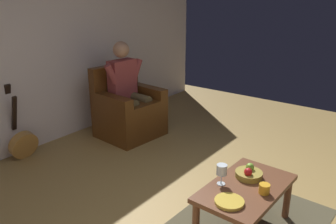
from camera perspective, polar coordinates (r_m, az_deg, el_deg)
ground_plane at (r=3.31m, az=11.83°, el=-16.93°), size 7.31×7.31×0.00m
wall_back at (r=4.68m, az=-20.79°, el=10.29°), size 6.49×0.06×2.61m
armchair at (r=4.87m, az=-6.59°, el=0.06°), size 0.85×0.79×0.98m
person_seated at (r=4.75m, az=-6.68°, el=4.26°), size 0.66×0.57×1.31m
coffee_table at (r=3.00m, az=12.67°, el=-12.94°), size 0.92×0.56×0.43m
guitar at (r=4.56m, az=-22.84°, el=-4.59°), size 0.34×0.31×0.91m
wine_glass_near at (r=2.89m, az=8.86°, el=-9.56°), size 0.09×0.09×0.18m
fruit_bowl at (r=3.08m, az=13.19°, el=-9.83°), size 0.23×0.23×0.11m
decorative_dish at (r=2.72m, az=10.08°, el=-14.36°), size 0.22×0.22×0.02m
candle_jar at (r=2.88m, az=15.61°, el=-12.10°), size 0.09×0.09×0.08m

